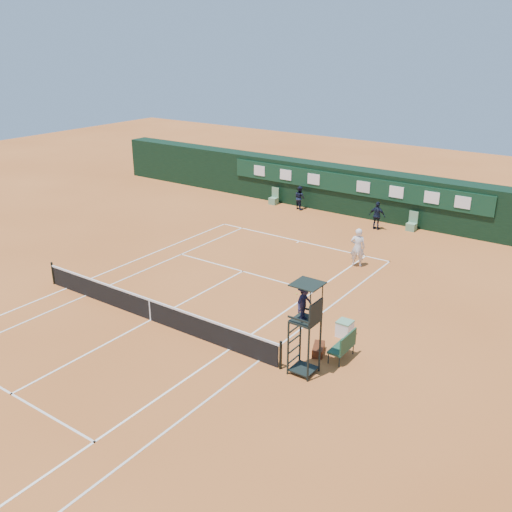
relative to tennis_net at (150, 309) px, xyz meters
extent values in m
plane|color=#C2672D|center=(0.00, 0.00, -0.51)|extent=(90.00, 90.00, 0.00)
cube|color=white|center=(0.00, 11.88, -0.50)|extent=(11.05, 0.08, 0.01)
cube|color=silver|center=(5.49, 0.00, -0.50)|extent=(0.08, 23.85, 0.01)
cube|color=white|center=(-5.49, 0.00, -0.50)|extent=(0.08, 23.85, 0.01)
cube|color=white|center=(4.12, 0.00, -0.50)|extent=(0.08, 23.85, 0.01)
cube|color=silver|center=(-4.12, 0.00, -0.50)|extent=(0.08, 23.85, 0.01)
cube|color=white|center=(0.00, 6.40, -0.50)|extent=(8.31, 0.08, 0.01)
cube|color=silver|center=(0.00, -6.40, -0.50)|extent=(8.31, 0.08, 0.01)
cube|color=white|center=(0.00, 0.00, -0.50)|extent=(0.08, 12.88, 0.01)
cube|color=white|center=(0.00, 11.73, -0.50)|extent=(0.08, 0.30, 0.01)
cube|color=black|center=(0.00, 0.00, -0.06)|extent=(12.60, 0.04, 0.90)
cube|color=silver|center=(0.00, 0.00, 0.42)|extent=(12.80, 0.06, 0.08)
cube|color=white|center=(0.00, 0.00, -0.05)|extent=(0.06, 0.05, 0.92)
cylinder|color=black|center=(6.40, 0.00, 0.04)|extent=(0.10, 0.10, 1.10)
cylinder|color=black|center=(-6.40, 0.00, 0.04)|extent=(0.10, 0.10, 1.10)
cube|color=black|center=(0.00, 18.75, 0.99)|extent=(40.00, 1.50, 3.00)
cube|color=#0D321F|center=(0.00, 17.94, 1.59)|extent=(18.00, 0.10, 1.20)
cube|color=white|center=(-7.00, 17.87, 1.59)|extent=(0.90, 0.04, 0.70)
cube|color=white|center=(-4.80, 17.87, 1.59)|extent=(0.90, 0.04, 0.70)
cube|color=white|center=(-2.60, 17.87, 1.59)|extent=(0.90, 0.04, 0.70)
cube|color=silver|center=(1.00, 17.87, 1.59)|extent=(0.90, 0.04, 0.70)
cube|color=white|center=(3.20, 17.87, 1.59)|extent=(0.90, 0.04, 0.70)
cube|color=white|center=(5.40, 17.87, 1.59)|extent=(0.90, 0.04, 0.70)
cube|color=white|center=(7.20, 17.87, 1.59)|extent=(0.90, 0.04, 0.70)
cube|color=#5E906B|center=(-5.50, 17.45, -0.28)|extent=(0.55, 0.50, 0.46)
cube|color=#5E9166|center=(-5.50, 17.67, 0.29)|extent=(0.55, 0.06, 0.70)
cube|color=#60926B|center=(4.50, 17.45, -0.28)|extent=(0.55, 0.50, 0.46)
cube|color=#5B8C69|center=(4.50, 17.67, 0.29)|extent=(0.55, 0.06, 0.70)
cylinder|color=black|center=(6.78, -0.14, 0.49)|extent=(0.07, 0.07, 2.00)
cylinder|color=black|center=(6.78, 0.66, 0.49)|extent=(0.07, 0.07, 2.00)
cylinder|color=black|center=(7.58, -0.14, 0.49)|extent=(0.07, 0.07, 2.00)
cylinder|color=black|center=(7.58, 0.66, 0.49)|extent=(0.07, 0.07, 2.00)
cube|color=black|center=(7.18, 0.26, 1.53)|extent=(0.85, 0.85, 0.08)
cube|color=black|center=(7.58, 0.26, 1.94)|extent=(0.06, 0.85, 0.80)
cube|color=black|center=(7.18, -0.16, 1.74)|extent=(0.85, 0.05, 0.06)
cube|color=black|center=(7.18, 0.68, 1.74)|extent=(0.85, 0.05, 0.06)
cylinder|color=black|center=(7.58, -0.14, 2.39)|extent=(0.04, 0.04, 1.00)
cylinder|color=black|center=(7.58, 0.66, 2.39)|extent=(0.04, 0.04, 1.00)
cube|color=black|center=(7.23, 0.26, 2.89)|extent=(0.95, 0.95, 0.04)
cube|color=black|center=(7.18, 0.26, -0.36)|extent=(0.80, 0.80, 0.05)
cube|color=black|center=(6.78, 0.26, -0.11)|extent=(0.04, 0.80, 0.04)
cube|color=black|center=(6.78, 0.26, 0.29)|extent=(0.04, 0.80, 0.04)
cube|color=black|center=(6.78, 0.26, 0.69)|extent=(0.04, 0.80, 0.04)
cube|color=black|center=(6.78, 0.26, 1.09)|extent=(0.04, 0.80, 0.04)
imported|color=#1C1933|center=(7.13, 0.26, 2.21)|extent=(0.47, 0.82, 1.28)
cube|color=#1B442F|center=(7.83, 1.84, -0.06)|extent=(0.55, 1.20, 0.08)
cube|color=#1A4229|center=(8.08, 1.84, 0.29)|extent=(0.06, 1.20, 0.60)
cylinder|color=black|center=(7.61, 1.29, -0.30)|extent=(0.04, 0.04, 0.41)
cylinder|color=black|center=(8.05, 1.29, -0.30)|extent=(0.04, 0.04, 0.41)
cylinder|color=black|center=(7.61, 2.39, -0.30)|extent=(0.04, 0.04, 0.41)
cylinder|color=black|center=(8.05, 2.39, -0.30)|extent=(0.04, 0.04, 0.41)
cube|color=black|center=(6.98, 1.70, -0.35)|extent=(0.68, 0.95, 0.33)
cube|color=white|center=(7.16, 3.44, -0.21)|extent=(0.55, 0.55, 0.60)
cube|color=#61946F|center=(7.16, 3.44, 0.11)|extent=(0.57, 0.57, 0.05)
sphere|color=#BFDC33|center=(3.61, 5.66, -0.48)|extent=(0.06, 0.06, 0.06)
imported|color=silver|center=(4.33, 10.35, 0.50)|extent=(0.85, 0.70, 2.02)
imported|color=black|center=(-3.38, 17.43, 0.29)|extent=(0.94, 0.84, 1.59)
imported|color=black|center=(2.69, 16.43, 0.35)|extent=(1.02, 0.46, 1.72)
camera|label=1|loc=(15.72, -14.67, 10.50)|focal=40.00mm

